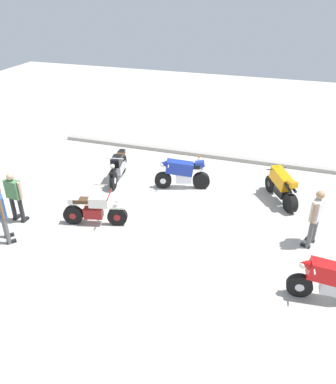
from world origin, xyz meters
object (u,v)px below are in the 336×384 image
(motorcycle_red_sportbike, at_px, (332,280))
(person_in_white_shirt, at_px, (316,215))
(person_in_blue_shirt, at_px, (1,210))
(person_in_green_shirt, at_px, (14,194))
(traffic_cone, at_px, (199,160))
(motorcycle_orange_sportbike, at_px, (281,185))
(motorcycle_cream_vintage, at_px, (94,210))
(motorcycle_blue_sportbike, at_px, (182,173))
(motorcycle_black_cruiser, at_px, (118,167))

(motorcycle_red_sportbike, xyz_separation_m, person_in_white_shirt, (-0.39, 2.10, 0.41))
(person_in_white_shirt, height_order, person_in_blue_shirt, person_in_blue_shirt)
(person_in_green_shirt, distance_m, traffic_cone, 7.04)
(motorcycle_orange_sportbike, distance_m, person_in_white_shirt, 2.48)
(motorcycle_red_sportbike, distance_m, person_in_white_shirt, 2.17)
(person_in_blue_shirt, bearing_deg, person_in_white_shirt, -30.62)
(motorcycle_orange_sportbike, bearing_deg, motorcycle_cream_vintage, 89.99)
(person_in_blue_shirt, bearing_deg, traffic_cone, 11.09)
(motorcycle_blue_sportbike, xyz_separation_m, traffic_cone, (0.14, 1.93, -0.33))
(motorcycle_red_sportbike, distance_m, motorcycle_orange_sportbike, 4.55)
(motorcycle_cream_vintage, height_order, traffic_cone, motorcycle_cream_vintage)
(motorcycle_black_cruiser, relative_size, traffic_cone, 3.92)
(motorcycle_blue_sportbike, height_order, motorcycle_orange_sportbike, same)
(motorcycle_black_cruiser, xyz_separation_m, person_in_white_shirt, (6.77, -2.01, 0.48))
(motorcycle_red_sportbike, height_order, motorcycle_orange_sportbike, same)
(person_in_green_shirt, xyz_separation_m, traffic_cone, (4.32, 5.51, -0.67))
(motorcycle_orange_sportbike, height_order, motorcycle_cream_vintage, motorcycle_orange_sportbike)
(motorcycle_red_sportbike, height_order, traffic_cone, motorcycle_red_sportbike)
(motorcycle_black_cruiser, bearing_deg, motorcycle_blue_sportbike, 81.78)
(motorcycle_blue_sportbike, distance_m, person_in_white_shirt, 4.86)
(motorcycle_cream_vintage, distance_m, person_in_blue_shirt, 2.57)
(motorcycle_red_sportbike, height_order, person_in_blue_shirt, person_in_blue_shirt)
(person_in_white_shirt, relative_size, person_in_blue_shirt, 0.99)
(motorcycle_blue_sportbike, distance_m, person_in_green_shirt, 5.51)
(person_in_green_shirt, bearing_deg, person_in_blue_shirt, -154.71)
(motorcycle_red_sportbike, distance_m, traffic_cone, 7.67)
(motorcycle_orange_sportbike, xyz_separation_m, motorcycle_cream_vintage, (-5.23, -3.16, -0.11))
(motorcycle_red_sportbike, distance_m, motorcycle_cream_vintage, 6.72)
(person_in_green_shirt, height_order, person_in_white_shirt, person_in_white_shirt)
(person_in_green_shirt, xyz_separation_m, person_in_blue_shirt, (0.33, -0.97, 0.08))
(motorcycle_orange_sportbike, distance_m, motorcycle_black_cruiser, 5.78)
(motorcycle_red_sportbike, relative_size, motorcycle_black_cruiser, 0.94)
(person_in_green_shirt, relative_size, traffic_cone, 3.10)
(traffic_cone, bearing_deg, motorcycle_blue_sportbike, -94.22)
(motorcycle_black_cruiser, xyz_separation_m, traffic_cone, (2.55, 2.01, -0.26))
(person_in_white_shirt, distance_m, traffic_cone, 5.88)
(motorcycle_blue_sportbike, bearing_deg, motorcycle_orange_sportbike, 166.28)
(motorcycle_blue_sportbike, distance_m, person_in_blue_shirt, 5.97)
(motorcycle_red_sportbike, distance_m, person_in_blue_shirt, 8.63)
(motorcycle_red_sportbike, height_order, person_in_white_shirt, person_in_white_shirt)
(motorcycle_red_sportbike, bearing_deg, motorcycle_black_cruiser, -34.75)
(motorcycle_red_sportbike, bearing_deg, motorcycle_cream_vintage, -14.96)
(motorcycle_black_cruiser, height_order, traffic_cone, motorcycle_black_cruiser)
(person_in_green_shirt, bearing_deg, traffic_cone, -31.76)
(motorcycle_black_cruiser, bearing_deg, person_in_blue_shirt, -28.02)
(person_in_green_shirt, bearing_deg, motorcycle_blue_sportbike, -43.10)
(motorcycle_blue_sportbike, relative_size, motorcycle_black_cruiser, 0.93)
(traffic_cone, bearing_deg, person_in_green_shirt, -128.12)
(person_in_green_shirt, relative_size, person_in_blue_shirt, 0.94)
(motorcycle_cream_vintage, height_order, person_in_white_shirt, person_in_white_shirt)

